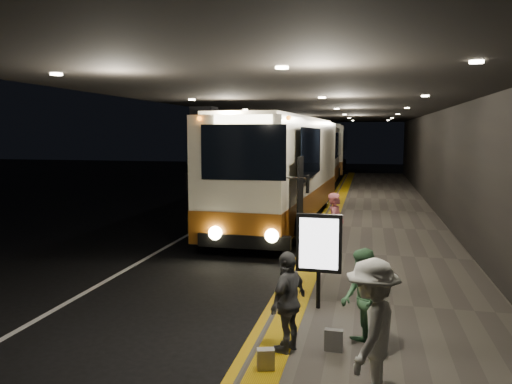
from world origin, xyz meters
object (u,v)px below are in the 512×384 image
(bag_polka, at_px, (334,340))
(stanchion_post, at_px, (286,284))
(coach_second, at_px, (317,159))
(passenger_waiting_green, at_px, (362,300))
(info_sign, at_px, (319,245))
(passenger_waiting_white, at_px, (372,330))
(passenger_waiting_grey, at_px, (288,302))
(coach_main, at_px, (283,174))
(passenger_boarding, at_px, (336,226))
(coach_third, at_px, (328,151))
(bag_plain, at_px, (266,359))

(bag_polka, bearing_deg, stanchion_post, 122.38)
(coach_second, distance_m, passenger_waiting_green, 25.03)
(info_sign, bearing_deg, passenger_waiting_white, -71.32)
(passenger_waiting_green, xyz_separation_m, passenger_waiting_grey, (-1.10, -0.28, -0.01))
(info_sign, bearing_deg, passenger_waiting_grey, -95.90)
(passenger_waiting_green, bearing_deg, coach_main, 178.49)
(passenger_boarding, bearing_deg, coach_main, 35.51)
(coach_main, relative_size, passenger_waiting_grey, 8.20)
(coach_second, bearing_deg, bag_polka, -84.30)
(passenger_waiting_green, bearing_deg, info_sign, -171.03)
(coach_second, bearing_deg, passenger_waiting_green, -83.32)
(coach_main, distance_m, passenger_waiting_white, 13.37)
(coach_third, xyz_separation_m, passenger_boarding, (2.62, -29.76, -0.91))
(passenger_waiting_green, distance_m, bag_polka, 0.76)
(passenger_waiting_grey, xyz_separation_m, info_sign, (0.26, 2.00, 0.45))
(stanchion_post, bearing_deg, info_sign, 25.39)
(coach_third, height_order, stanchion_post, coach_third)
(passenger_waiting_white, bearing_deg, coach_second, -159.62)
(passenger_waiting_grey, height_order, info_sign, info_sign)
(passenger_waiting_green, xyz_separation_m, bag_plain, (-1.31, -0.96, -0.64))
(coach_second, distance_m, coach_third, 10.63)
(coach_main, distance_m, passenger_waiting_grey, 11.99)
(coach_main, xyz_separation_m, stanchion_post, (1.78, -10.04, -1.24))
(passenger_boarding, relative_size, passenger_waiting_green, 1.11)
(passenger_boarding, bearing_deg, passenger_waiting_grey, -170.20)
(coach_second, bearing_deg, coach_third, 90.04)
(passenger_waiting_grey, bearing_deg, coach_second, -153.96)
(passenger_boarding, relative_size, bag_plain, 5.74)
(stanchion_post, bearing_deg, passenger_boarding, 81.47)
(coach_third, bearing_deg, coach_main, -91.99)
(passenger_boarding, xyz_separation_m, stanchion_post, (-0.64, -4.24, -0.37))
(coach_main, relative_size, passenger_waiting_white, 7.12)
(coach_main, xyz_separation_m, bag_polka, (2.78, -11.62, -1.59))
(passenger_waiting_white, relative_size, stanchion_post, 1.76)
(passenger_waiting_green, distance_m, bag_plain, 1.75)
(coach_second, height_order, passenger_waiting_green, coach_second)
(info_sign, bearing_deg, stanchion_post, -153.05)
(coach_second, relative_size, passenger_boarding, 6.92)
(bag_polka, bearing_deg, coach_third, 94.80)
(info_sign, bearing_deg, passenger_waiting_green, -62.41)
(coach_main, xyz_separation_m, passenger_waiting_white, (3.33, -12.92, -0.86))
(passenger_waiting_grey, bearing_deg, coach_third, -155.17)
(passenger_waiting_white, bearing_deg, coach_main, -152.52)
(passenger_waiting_grey, relative_size, bag_polka, 4.61)
(coach_second, distance_m, bag_polka, 25.14)
(coach_main, distance_m, passenger_waiting_green, 11.96)
(passenger_waiting_grey, bearing_deg, bag_plain, 4.00)
(bag_polka, relative_size, bag_plain, 1.11)
(passenger_waiting_grey, xyz_separation_m, stanchion_post, (-0.31, 1.73, -0.27))
(passenger_waiting_white, xyz_separation_m, bag_polka, (-0.55, 1.30, -0.73))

